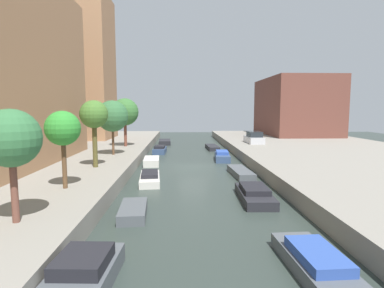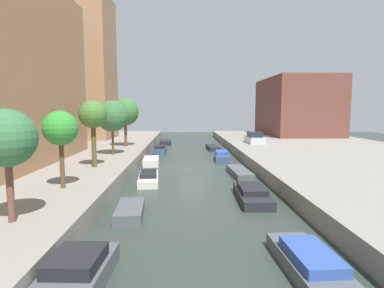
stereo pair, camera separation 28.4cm
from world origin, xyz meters
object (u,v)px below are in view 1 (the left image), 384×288
object	(u,v)px
street_tree_0	(11,139)
moored_boat_left_0	(84,272)
moored_boat_right_1	(255,194)
parked_car	(254,138)
moored_boat_left_1	(133,211)
moored_boat_left_2	(150,178)
moored_boat_right_0	(317,264)
moored_boat_left_5	(165,142)
street_tree_3	(112,116)
moored_boat_right_3	(222,156)
moored_boat_right_4	(212,147)
street_tree_2	(94,116)
moored_boat_right_2	(241,172)
apartment_tower_far	(75,68)
moored_boat_left_4	(160,150)
low_block_right	(295,107)
street_tree_1	(63,129)
moored_boat_left_3	(152,161)
street_tree_4	(125,112)

from	to	relation	value
street_tree_0	moored_boat_left_0	distance (m)	5.70
moored_boat_left_0	moored_boat_right_1	size ratio (longest dim) A/B	0.75
parked_car	moored_boat_left_1	world-z (taller)	parked_car
moored_boat_right_1	moored_boat_left_2	bearing A→B (deg)	144.35
moored_boat_left_1	moored_boat_right_0	bearing A→B (deg)	-40.74
moored_boat_left_0	moored_boat_left_5	xyz separation A→B (m)	(0.58, 37.70, -0.12)
moored_boat_right_0	street_tree_3	bearing A→B (deg)	118.05
moored_boat_right_3	moored_boat_right_4	bearing A→B (deg)	90.77
street_tree_2	parked_car	distance (m)	22.28
moored_boat_right_2	moored_boat_right_4	xyz separation A→B (m)	(-0.58, 16.07, -0.00)
moored_boat_left_0	moored_boat_right_4	bearing A→B (deg)	77.26
apartment_tower_far	moored_boat_right_0	bearing A→B (deg)	-62.17
parked_car	moored_boat_left_2	xyz separation A→B (m)	(-11.45, -16.43, -1.28)
moored_boat_left_5	moored_boat_right_4	size ratio (longest dim) A/B	0.98
moored_boat_left_2	moored_boat_left_4	xyz separation A→B (m)	(-0.23, 14.92, 0.07)
moored_boat_right_1	low_block_right	bearing A→B (deg)	66.52
street_tree_2	low_block_right	bearing A→B (deg)	48.67
street_tree_0	street_tree_2	bearing A→B (deg)	90.00
apartment_tower_far	moored_boat_left_0	world-z (taller)	apartment_tower_far
moored_boat_right_2	moored_boat_left_2	bearing A→B (deg)	-164.06
moored_boat_right_1	street_tree_2	bearing A→B (deg)	152.93
apartment_tower_far	parked_car	distance (m)	26.76
moored_boat_left_5	moored_boat_right_2	bearing A→B (deg)	-72.50
moored_boat_left_2	moored_boat_right_1	world-z (taller)	moored_boat_right_1
street_tree_3	moored_boat_right_0	bearing A→B (deg)	-61.95
moored_boat_right_0	moored_boat_right_2	distance (m)	14.85
street_tree_2	moored_boat_right_2	xyz separation A→B (m)	(10.99, 1.27, -4.52)
moored_boat_left_0	moored_boat_right_0	xyz separation A→B (m)	(7.22, 0.39, -0.08)
moored_boat_left_1	moored_boat_left_4	size ratio (longest dim) A/B	0.87
street_tree_1	moored_boat_right_2	xyz separation A→B (m)	(10.99, 7.40, -3.94)
low_block_right	moored_boat_left_1	bearing A→B (deg)	-120.39
moored_boat_left_0	moored_boat_right_1	bearing A→B (deg)	50.09
apartment_tower_far	moored_boat_left_5	bearing A→B (deg)	4.67
low_block_right	moored_boat_right_0	xyz separation A→B (m)	(-14.84, -42.44, -5.27)
moored_boat_right_1	moored_boat_left_3	bearing A→B (deg)	120.70
street_tree_3	moored_boat_right_4	bearing A→B (deg)	46.91
street_tree_1	street_tree_4	bearing A→B (deg)	90.00
street_tree_1	moored_boat_left_5	size ratio (longest dim) A/B	0.98
street_tree_0	street_tree_2	world-z (taller)	street_tree_2
moored_boat_right_3	parked_car	bearing A→B (deg)	54.87
street_tree_1	moored_boat_right_2	bearing A→B (deg)	33.95
moored_boat_right_3	moored_boat_right_4	size ratio (longest dim) A/B	0.94
low_block_right	street_tree_3	xyz separation A→B (m)	(-25.39, -22.65, -1.04)
moored_boat_left_1	moored_boat_right_2	distance (m)	11.55
moored_boat_left_2	moored_boat_right_0	size ratio (longest dim) A/B	0.97
street_tree_4	moored_boat_left_1	xyz separation A→B (m)	(3.87, -20.68, -4.62)
street_tree_0	moored_boat_right_0	bearing A→B (deg)	-12.50
street_tree_1	street_tree_2	world-z (taller)	street_tree_2
street_tree_3	parked_car	xyz separation A→B (m)	(15.47, 9.50, -2.98)
apartment_tower_far	moored_boat_right_4	world-z (taller)	apartment_tower_far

